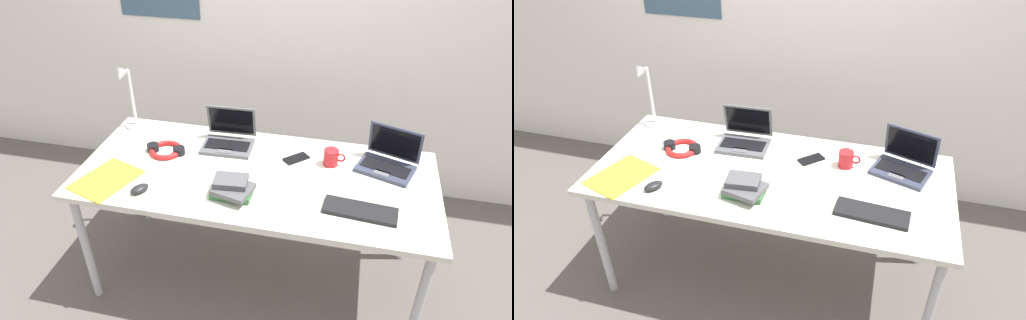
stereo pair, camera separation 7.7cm
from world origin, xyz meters
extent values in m
plane|color=#56514C|center=(0.00, 0.00, 0.00)|extent=(12.00, 12.00, 0.00)
cube|color=silver|center=(0.00, 1.10, 1.30)|extent=(6.00, 0.12, 2.60)
cube|color=silver|center=(0.00, 0.00, 0.72)|extent=(1.80, 0.80, 0.03)
cylinder|color=#B2B5BA|center=(-0.84, -0.34, 0.35)|extent=(0.04, 0.04, 0.71)
cylinder|color=#B2B5BA|center=(0.84, -0.34, 0.35)|extent=(0.04, 0.04, 0.71)
cylinder|color=#B2B5BA|center=(-0.84, 0.34, 0.35)|extent=(0.04, 0.04, 0.71)
cylinder|color=#B2B5BA|center=(0.84, 0.34, 0.35)|extent=(0.04, 0.04, 0.71)
cylinder|color=silver|center=(-0.80, 0.31, 0.75)|extent=(0.12, 0.12, 0.02)
cylinder|color=silver|center=(-0.80, 0.31, 0.93)|extent=(0.02, 0.02, 0.34)
cylinder|color=silver|center=(-0.80, 0.27, 1.10)|extent=(0.01, 0.08, 0.01)
cone|color=silver|center=(-0.80, 0.23, 1.10)|extent=(0.07, 0.09, 0.09)
cube|color=#515459|center=(-0.21, 0.19, 0.75)|extent=(0.28, 0.20, 0.02)
cube|color=black|center=(-0.21, 0.19, 0.76)|extent=(0.24, 0.11, 0.00)
cube|color=#595B60|center=(-0.20, 0.13, 0.76)|extent=(0.08, 0.04, 0.00)
cube|color=#515459|center=(-0.21, 0.31, 0.85)|extent=(0.27, 0.05, 0.19)
cube|color=black|center=(-0.21, 0.30, 0.85)|extent=(0.25, 0.04, 0.15)
cube|color=#33384C|center=(0.64, 0.17, 0.75)|extent=(0.32, 0.27, 0.02)
cube|color=black|center=(0.64, 0.17, 0.76)|extent=(0.26, 0.18, 0.00)
cube|color=#595B60|center=(0.62, 0.11, 0.76)|extent=(0.09, 0.06, 0.00)
cube|color=#33384C|center=(0.67, 0.27, 0.85)|extent=(0.27, 0.12, 0.19)
cube|color=black|center=(0.67, 0.27, 0.85)|extent=(0.24, 0.10, 0.16)
cube|color=black|center=(0.52, -0.19, 0.75)|extent=(0.34, 0.15, 0.02)
ellipsoid|color=black|center=(-0.51, -0.27, 0.76)|extent=(0.10, 0.11, 0.03)
cube|color=black|center=(0.18, 0.17, 0.74)|extent=(0.14, 0.14, 0.01)
torus|color=red|center=(-0.52, 0.08, 0.75)|extent=(0.18, 0.18, 0.03)
cylinder|color=black|center=(-0.59, 0.08, 0.76)|extent=(0.06, 0.06, 0.04)
cylinder|color=black|center=(-0.44, 0.08, 0.76)|extent=(0.06, 0.06, 0.04)
cube|color=#336638|center=(-0.07, -0.19, 0.76)|extent=(0.19, 0.14, 0.03)
cube|color=#4C4C51|center=(-0.06, -0.21, 0.78)|extent=(0.20, 0.19, 0.02)
cube|color=#4C4C51|center=(-0.08, -0.19, 0.81)|extent=(0.17, 0.13, 0.03)
cube|color=gold|center=(-0.71, -0.23, 0.74)|extent=(0.32, 0.37, 0.01)
cylinder|color=#B21E23|center=(0.36, 0.16, 0.78)|extent=(0.08, 0.08, 0.09)
torus|color=#B21E23|center=(0.41, 0.16, 0.79)|extent=(0.05, 0.01, 0.05)
camera|label=1|loc=(0.43, -1.84, 2.08)|focal=32.08mm
camera|label=2|loc=(0.50, -1.82, 2.08)|focal=32.08mm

